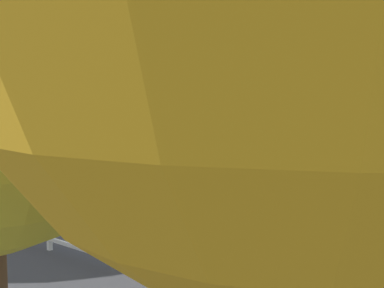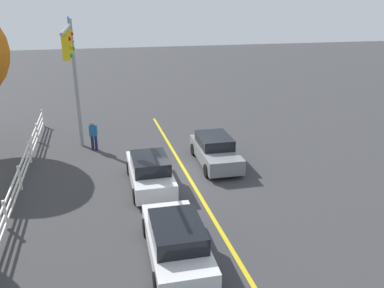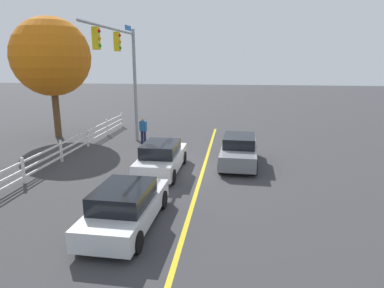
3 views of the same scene
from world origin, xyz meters
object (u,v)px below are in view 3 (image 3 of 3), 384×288
object	(u,v)px
car_1	(239,151)
tree_1	(51,57)
pedestrian	(143,130)
car_0	(126,207)
car_3	(162,158)

from	to	relation	value
car_1	tree_1	distance (m)	14.13
car_1	pedestrian	distance (m)	6.92
car_0	tree_1	size ratio (longest dim) A/B	0.55
car_0	pedestrian	world-z (taller)	pedestrian
car_1	pedestrian	bearing A→B (deg)	-118.69
car_3	pedestrian	bearing A→B (deg)	24.22
pedestrian	tree_1	bearing A→B (deg)	-89.70
car_3	tree_1	distance (m)	12.00
pedestrian	tree_1	xyz separation A→B (m)	(1.37, 6.45, 4.45)
car_1	tree_1	xyz separation A→B (m)	(4.92, 12.39, 4.67)
car_3	tree_1	size ratio (longest dim) A/B	0.55
car_1	car_3	world-z (taller)	car_3
car_0	tree_1	distance (m)	15.72
car_3	pedestrian	world-z (taller)	pedestrian
car_3	pedestrian	size ratio (longest dim) A/B	2.60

